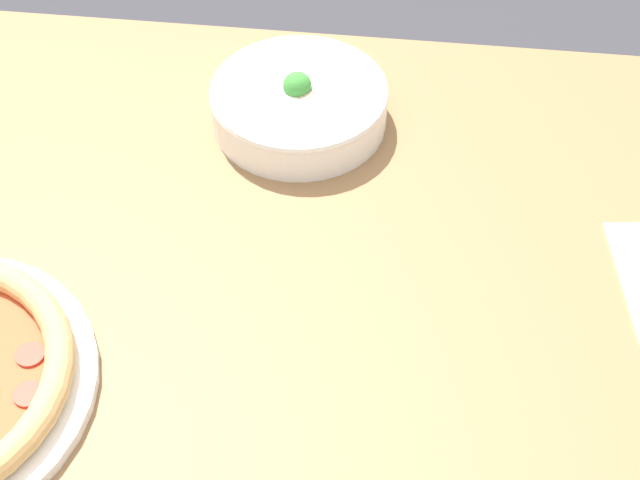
% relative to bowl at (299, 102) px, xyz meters
% --- Properties ---
extents(dining_table, '(1.32, 1.00, 0.73)m').
position_rel_bowl_xyz_m(dining_table, '(-0.12, -0.33, -0.12)').
color(dining_table, olive).
rests_on(dining_table, ground_plane).
extents(bowl, '(0.20, 0.20, 0.07)m').
position_rel_bowl_xyz_m(bowl, '(0.00, 0.00, 0.00)').
color(bowl, white).
rests_on(bowl, dining_table).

